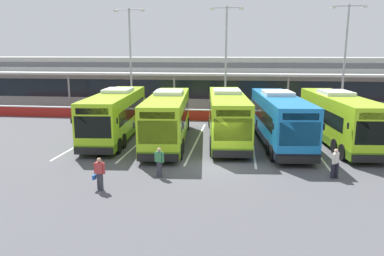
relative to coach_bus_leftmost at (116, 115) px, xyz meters
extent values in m
plane|color=#4C4C51|center=(8.49, -6.25, -1.79)|extent=(200.00, 200.00, 0.00)
cube|color=#B7B7B2|center=(8.49, 20.75, 0.96)|extent=(70.00, 10.00, 5.50)
cube|color=#19232D|center=(8.49, 15.73, 0.51)|extent=(66.00, 0.08, 2.20)
cube|color=#4C4C51|center=(8.49, 15.72, 3.36)|extent=(68.00, 0.08, 0.60)
cube|color=beige|center=(8.49, 14.25, 2.41)|extent=(67.00, 3.00, 0.24)
cube|color=gray|center=(8.49, 20.75, 3.96)|extent=(70.00, 10.00, 0.50)
cylinder|color=#999999|center=(-10.11, 13.05, 0.31)|extent=(0.20, 0.20, 4.20)
cylinder|color=#999999|center=(2.29, 13.05, 0.31)|extent=(0.20, 0.20, 4.20)
cylinder|color=#999999|center=(14.69, 13.05, 0.31)|extent=(0.20, 0.20, 4.20)
cube|color=maroon|center=(8.49, 8.25, -1.29)|extent=(60.00, 0.36, 1.00)
cube|color=#B2B2B2|center=(8.49, 8.25, -0.74)|extent=(60.00, 0.40, 0.10)
cube|color=#9ED11E|center=(0.00, -0.04, 0.12)|extent=(3.64, 12.18, 3.19)
cube|color=#598419|center=(0.00, -0.04, -1.19)|extent=(3.67, 12.21, 0.56)
cube|color=black|center=(-0.03, 0.36, 0.36)|extent=(3.45, 9.80, 0.96)
cube|color=black|center=(0.55, -5.96, 0.26)|extent=(2.31, 0.31, 1.40)
cube|color=black|center=(0.55, -5.97, 1.26)|extent=(2.05, 0.27, 0.40)
cube|color=silver|center=(-0.09, 0.96, 1.85)|extent=(2.30, 2.98, 0.28)
cube|color=black|center=(0.56, -6.07, -1.24)|extent=(2.45, 0.38, 0.44)
cube|color=black|center=(1.97, -5.48, 0.61)|extent=(0.09, 0.13, 0.36)
cube|color=black|center=(-0.93, -5.75, 0.61)|extent=(0.09, 0.13, 0.36)
cylinder|color=black|center=(0.77, 4.65, -1.27)|extent=(0.41, 1.07, 1.04)
cylinder|color=black|center=(-1.61, 4.43, -1.27)|extent=(0.41, 1.07, 1.04)
cylinder|color=black|center=(1.49, -3.11, -1.27)|extent=(0.41, 1.07, 1.04)
cylinder|color=black|center=(-0.89, -3.33, -1.27)|extent=(0.41, 1.07, 1.04)
cylinder|color=black|center=(1.62, -4.51, -1.27)|extent=(0.41, 1.07, 1.04)
cylinder|color=black|center=(-0.76, -4.73, -1.27)|extent=(0.41, 1.07, 1.04)
cube|color=#9ED11E|center=(4.31, -0.96, 0.12)|extent=(3.64, 12.18, 3.19)
cube|color=#598419|center=(4.31, -0.96, -1.19)|extent=(3.67, 12.21, 0.56)
cube|color=black|center=(4.28, -0.56, 0.36)|extent=(3.45, 9.80, 0.96)
cube|color=black|center=(4.86, -6.88, 0.26)|extent=(2.31, 0.31, 1.40)
cube|color=black|center=(4.86, -6.89, 1.26)|extent=(2.05, 0.27, 0.40)
cube|color=silver|center=(4.22, 0.04, 1.85)|extent=(2.30, 2.98, 0.28)
cube|color=black|center=(4.87, -6.99, -1.24)|extent=(2.45, 0.38, 0.44)
cube|color=black|center=(6.28, -6.40, 0.61)|extent=(0.09, 0.13, 0.36)
cube|color=black|center=(3.38, -6.67, 0.61)|extent=(0.09, 0.13, 0.36)
cylinder|color=black|center=(5.08, 3.73, -1.27)|extent=(0.41, 1.07, 1.04)
cylinder|color=black|center=(2.70, 3.51, -1.27)|extent=(0.41, 1.07, 1.04)
cylinder|color=black|center=(5.80, -4.03, -1.27)|extent=(0.41, 1.07, 1.04)
cylinder|color=black|center=(3.42, -4.25, -1.27)|extent=(0.41, 1.07, 1.04)
cylinder|color=black|center=(5.93, -5.43, -1.27)|extent=(0.41, 1.07, 1.04)
cylinder|color=black|center=(3.55, -5.65, -1.27)|extent=(0.41, 1.07, 1.04)
cube|color=#9ED11E|center=(8.65, 0.38, 0.12)|extent=(3.64, 12.18, 3.19)
cube|color=#598419|center=(8.65, 0.38, -1.19)|extent=(3.67, 12.21, 0.56)
cube|color=black|center=(8.61, 0.78, 0.36)|extent=(3.45, 9.80, 0.96)
cube|color=black|center=(9.19, -5.55, 0.26)|extent=(2.31, 0.31, 1.40)
cube|color=black|center=(9.20, -5.56, 1.26)|extent=(2.05, 0.27, 0.40)
cube|color=silver|center=(8.55, 1.37, 1.85)|extent=(2.30, 2.98, 0.28)
cube|color=black|center=(9.20, -5.66, -1.24)|extent=(2.45, 0.38, 0.44)
cube|color=black|center=(10.61, -5.06, 0.61)|extent=(0.09, 0.13, 0.36)
cube|color=black|center=(7.71, -5.33, 0.61)|extent=(0.09, 0.13, 0.36)
cylinder|color=black|center=(9.41, 5.07, -1.27)|extent=(0.41, 1.07, 1.04)
cylinder|color=black|center=(7.03, 4.85, -1.27)|extent=(0.41, 1.07, 1.04)
cylinder|color=black|center=(10.13, -2.70, -1.27)|extent=(0.41, 1.07, 1.04)
cylinder|color=black|center=(7.75, -2.92, -1.27)|extent=(0.41, 1.07, 1.04)
cylinder|color=black|center=(10.26, -4.09, -1.27)|extent=(0.41, 1.07, 1.04)
cylinder|color=black|center=(7.88, -4.31, -1.27)|extent=(0.41, 1.07, 1.04)
cube|color=#1972B7|center=(12.44, -0.34, 0.12)|extent=(3.64, 12.18, 3.19)
cube|color=black|center=(12.44, -0.34, -1.19)|extent=(3.67, 12.21, 0.56)
cube|color=black|center=(12.41, 0.06, 0.36)|extent=(3.45, 9.80, 0.96)
cube|color=black|center=(12.99, -6.26, 0.26)|extent=(2.31, 0.31, 1.40)
cube|color=black|center=(12.99, -6.27, 1.26)|extent=(2.05, 0.27, 0.40)
cube|color=silver|center=(12.35, 0.66, 1.85)|extent=(2.30, 2.98, 0.28)
cube|color=black|center=(13.00, -6.37, -1.24)|extent=(2.45, 0.38, 0.44)
cube|color=black|center=(14.41, -5.78, 0.61)|extent=(0.09, 0.13, 0.36)
cube|color=black|center=(11.51, -6.05, 0.61)|extent=(0.09, 0.13, 0.36)
cylinder|color=black|center=(13.21, 4.35, -1.27)|extent=(0.41, 1.07, 1.04)
cylinder|color=black|center=(10.83, 4.13, -1.27)|extent=(0.41, 1.07, 1.04)
cylinder|color=black|center=(13.93, -3.41, -1.27)|extent=(0.41, 1.07, 1.04)
cylinder|color=black|center=(11.55, -3.63, -1.27)|extent=(0.41, 1.07, 1.04)
cylinder|color=black|center=(14.06, -4.81, -1.27)|extent=(0.41, 1.07, 1.04)
cylinder|color=black|center=(11.68, -5.03, -1.27)|extent=(0.41, 1.07, 1.04)
cube|color=#9ED11E|center=(16.80, 0.41, 0.12)|extent=(3.64, 12.18, 3.19)
cube|color=#598419|center=(16.80, 0.41, -1.19)|extent=(3.67, 12.21, 0.56)
cube|color=black|center=(16.76, 0.81, 0.36)|extent=(3.45, 9.80, 0.96)
cube|color=black|center=(17.35, -5.51, 0.26)|extent=(2.31, 0.31, 1.40)
cube|color=black|center=(17.35, -5.52, 1.26)|extent=(2.05, 0.27, 0.40)
cube|color=silver|center=(16.70, 1.41, 1.85)|extent=(2.30, 2.98, 0.28)
cube|color=black|center=(17.36, -5.62, -1.24)|extent=(2.45, 0.38, 0.44)
cube|color=black|center=(15.86, -5.30, 0.61)|extent=(0.09, 0.13, 0.36)
cylinder|color=black|center=(17.56, 5.10, -1.27)|extent=(0.41, 1.07, 1.04)
cylinder|color=black|center=(15.18, 4.88, -1.27)|extent=(0.41, 1.07, 1.04)
cylinder|color=black|center=(18.28, -2.66, -1.27)|extent=(0.41, 1.07, 1.04)
cylinder|color=black|center=(15.90, -2.88, -1.27)|extent=(0.41, 1.07, 1.04)
cylinder|color=black|center=(18.41, -4.06, -1.27)|extent=(0.41, 1.07, 1.04)
cylinder|color=black|center=(16.03, -4.28, -1.27)|extent=(0.41, 1.07, 1.04)
cube|color=silver|center=(-2.01, -0.25, -1.78)|extent=(0.14, 13.00, 0.01)
cube|color=silver|center=(2.19, -0.25, -1.78)|extent=(0.14, 13.00, 0.01)
cube|color=silver|center=(6.39, -0.25, -1.78)|extent=(0.14, 13.00, 0.01)
cube|color=silver|center=(10.59, -0.25, -1.78)|extent=(0.14, 13.00, 0.01)
cube|color=silver|center=(14.79, -0.25, -1.78)|extent=(0.14, 13.00, 0.01)
cube|color=silver|center=(18.99, -0.25, -1.78)|extent=(0.14, 13.00, 0.01)
cube|color=#33333D|center=(2.80, -10.91, -1.37)|extent=(0.14, 0.18, 0.84)
cube|color=#33333D|center=(2.96, -11.03, -1.37)|extent=(0.14, 0.18, 0.84)
cube|color=#B23838|center=(2.88, -10.97, -0.67)|extent=(0.34, 0.22, 0.56)
cube|color=#B23838|center=(2.66, -10.98, -0.69)|extent=(0.09, 0.10, 0.54)
cube|color=#B23838|center=(3.10, -10.97, -0.69)|extent=(0.09, 0.10, 0.54)
sphere|color=tan|center=(2.88, -10.97, -0.28)|extent=(0.22, 0.22, 0.22)
cube|color=#194C9E|center=(2.59, -10.96, -1.16)|extent=(0.12, 0.28, 0.22)
cylinder|color=#194C9E|center=(2.59, -10.96, -0.98)|extent=(0.02, 0.02, 0.16)
cube|color=black|center=(14.58, -7.77, -1.37)|extent=(0.23, 0.22, 0.84)
cube|color=black|center=(14.77, -7.73, -1.37)|extent=(0.23, 0.22, 0.84)
cube|color=silver|center=(14.68, -7.75, -0.67)|extent=(0.39, 0.40, 0.56)
cube|color=silver|center=(14.53, -7.92, -0.69)|extent=(0.13, 0.13, 0.54)
cube|color=silver|center=(14.82, -7.58, -0.69)|extent=(0.13, 0.13, 0.54)
sphere|color=#DBB293|center=(14.68, -7.75, -0.28)|extent=(0.22, 0.22, 0.22)
cube|color=#33333D|center=(5.28, -8.65, -1.37)|extent=(0.18, 0.21, 0.84)
cube|color=#33333D|center=(5.41, -8.81, -1.37)|extent=(0.18, 0.21, 0.84)
cube|color=#387F4C|center=(5.34, -8.73, -0.67)|extent=(0.39, 0.30, 0.56)
cube|color=#387F4C|center=(5.13, -8.67, -0.69)|extent=(0.11, 0.12, 0.54)
cube|color=#387F4C|center=(5.56, -8.79, -0.69)|extent=(0.11, 0.12, 0.54)
sphere|color=tan|center=(5.34, -8.73, -0.28)|extent=(0.22, 0.22, 0.22)
cylinder|color=#9E9EA3|center=(-1.81, 10.36, 3.71)|extent=(0.20, 0.20, 11.00)
cylinder|color=#9E9EA3|center=(-1.81, 10.36, 9.06)|extent=(2.80, 0.10, 0.10)
cube|color=silver|center=(-3.21, 10.36, 8.96)|extent=(0.44, 0.28, 0.20)
cube|color=silver|center=(-0.41, 10.36, 8.96)|extent=(0.44, 0.28, 0.20)
cylinder|color=#9E9EA3|center=(8.10, 9.95, 3.71)|extent=(0.20, 0.20, 11.00)
cylinder|color=#9E9EA3|center=(8.10, 9.95, 9.06)|extent=(2.80, 0.10, 0.10)
cube|color=silver|center=(6.70, 9.95, 8.96)|extent=(0.44, 0.28, 0.20)
cube|color=silver|center=(9.50, 9.95, 8.96)|extent=(0.44, 0.28, 0.20)
cylinder|color=#9E9EA3|center=(19.44, 9.94, 3.71)|extent=(0.20, 0.20, 11.00)
cylinder|color=#9E9EA3|center=(19.44, 9.94, 9.06)|extent=(2.80, 0.10, 0.10)
cube|color=silver|center=(18.04, 9.94, 8.96)|extent=(0.44, 0.28, 0.20)
cube|color=silver|center=(20.84, 9.94, 8.96)|extent=(0.44, 0.28, 0.20)
camera|label=1|loc=(9.52, -27.23, 4.82)|focal=34.26mm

